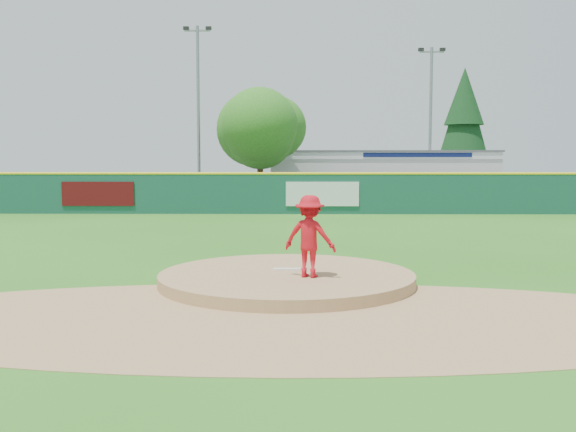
{
  "coord_description": "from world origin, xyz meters",
  "views": [
    {
      "loc": [
        0.22,
        -13.66,
        2.67
      ],
      "look_at": [
        0.0,
        2.0,
        1.3
      ],
      "focal_mm": 40.0,
      "sensor_mm": 36.0,
      "label": 1
    }
  ],
  "objects_px": {
    "van": "(369,195)",
    "light_pole_right": "(430,116)",
    "playground_slide": "(8,194)",
    "deciduous_tree": "(260,128)",
    "pool_building_grp": "(378,174)",
    "conifer_tree": "(464,122)",
    "light_pole_left": "(198,106)",
    "pitcher": "(310,236)"
  },
  "relations": [
    {
      "from": "pitcher",
      "to": "light_pole_left",
      "type": "height_order",
      "value": "light_pole_left"
    },
    {
      "from": "pool_building_grp",
      "to": "conifer_tree",
      "type": "height_order",
      "value": "conifer_tree"
    },
    {
      "from": "conifer_tree",
      "to": "pool_building_grp",
      "type": "bearing_deg",
      "value": -150.22
    },
    {
      "from": "van",
      "to": "playground_slide",
      "type": "relative_size",
      "value": 1.67
    },
    {
      "from": "van",
      "to": "playground_slide",
      "type": "height_order",
      "value": "playground_slide"
    },
    {
      "from": "pool_building_grp",
      "to": "van",
      "type": "bearing_deg",
      "value": -100.78
    },
    {
      "from": "pitcher",
      "to": "light_pole_left",
      "type": "xyz_separation_m",
      "value": [
        -6.49,
        27.51,
        4.95
      ]
    },
    {
      "from": "van",
      "to": "light_pole_right",
      "type": "xyz_separation_m",
      "value": [
        4.58,
        5.31,
        4.92
      ]
    },
    {
      "from": "pool_building_grp",
      "to": "light_pole_left",
      "type": "bearing_deg",
      "value": -157.4
    },
    {
      "from": "pool_building_grp",
      "to": "deciduous_tree",
      "type": "xyz_separation_m",
      "value": [
        -8.0,
        -6.99,
        2.89
      ]
    },
    {
      "from": "playground_slide",
      "to": "light_pole_right",
      "type": "bearing_deg",
      "value": 14.8
    },
    {
      "from": "pool_building_grp",
      "to": "light_pole_right",
      "type": "xyz_separation_m",
      "value": [
        3.0,
        -2.99,
        3.88
      ]
    },
    {
      "from": "pitcher",
      "to": "pool_building_grp",
      "type": "height_order",
      "value": "pool_building_grp"
    },
    {
      "from": "deciduous_tree",
      "to": "pool_building_grp",
      "type": "bearing_deg",
      "value": 41.16
    },
    {
      "from": "van",
      "to": "pitcher",
      "type": "bearing_deg",
      "value": 148.83
    },
    {
      "from": "playground_slide",
      "to": "deciduous_tree",
      "type": "distance_m",
      "value": 14.92
    },
    {
      "from": "conifer_tree",
      "to": "light_pole_right",
      "type": "relative_size",
      "value": 0.95
    },
    {
      "from": "deciduous_tree",
      "to": "light_pole_left",
      "type": "bearing_deg",
      "value": 153.43
    },
    {
      "from": "pitcher",
      "to": "pool_building_grp",
      "type": "xyz_separation_m",
      "value": [
        5.52,
        32.51,
        0.56
      ]
    },
    {
      "from": "conifer_tree",
      "to": "light_pole_left",
      "type": "relative_size",
      "value": 0.86
    },
    {
      "from": "pitcher",
      "to": "deciduous_tree",
      "type": "height_order",
      "value": "deciduous_tree"
    },
    {
      "from": "pitcher",
      "to": "light_pole_left",
      "type": "relative_size",
      "value": 0.15
    },
    {
      "from": "deciduous_tree",
      "to": "conifer_tree",
      "type": "xyz_separation_m",
      "value": [
        15.0,
        11.0,
        0.99
      ]
    },
    {
      "from": "van",
      "to": "playground_slide",
      "type": "bearing_deg",
      "value": 71.79
    },
    {
      "from": "deciduous_tree",
      "to": "van",
      "type": "bearing_deg",
      "value": -11.53
    },
    {
      "from": "pitcher",
      "to": "deciduous_tree",
      "type": "relative_size",
      "value": 0.23
    },
    {
      "from": "playground_slide",
      "to": "conifer_tree",
      "type": "height_order",
      "value": "conifer_tree"
    },
    {
      "from": "pool_building_grp",
      "to": "deciduous_tree",
      "type": "distance_m",
      "value": 11.01
    },
    {
      "from": "pitcher",
      "to": "playground_slide",
      "type": "xyz_separation_m",
      "value": [
        -16.66,
        22.86,
        -0.37
      ]
    },
    {
      "from": "playground_slide",
      "to": "deciduous_tree",
      "type": "xyz_separation_m",
      "value": [
        14.18,
        2.65,
        3.82
      ]
    },
    {
      "from": "van",
      "to": "light_pole_right",
      "type": "distance_m",
      "value": 8.57
    },
    {
      "from": "conifer_tree",
      "to": "light_pole_right",
      "type": "xyz_separation_m",
      "value": [
        -4.0,
        -7.0,
        0.0
      ]
    },
    {
      "from": "pitcher",
      "to": "van",
      "type": "distance_m",
      "value": 24.53
    },
    {
      "from": "conifer_tree",
      "to": "light_pole_right",
      "type": "height_order",
      "value": "light_pole_right"
    },
    {
      "from": "light_pole_left",
      "to": "pitcher",
      "type": "bearing_deg",
      "value": -76.74
    },
    {
      "from": "playground_slide",
      "to": "light_pole_left",
      "type": "bearing_deg",
      "value": 24.56
    },
    {
      "from": "van",
      "to": "pool_building_grp",
      "type": "distance_m",
      "value": 8.52
    },
    {
      "from": "van",
      "to": "pool_building_grp",
      "type": "height_order",
      "value": "pool_building_grp"
    },
    {
      "from": "van",
      "to": "deciduous_tree",
      "type": "distance_m",
      "value": 7.64
    },
    {
      "from": "playground_slide",
      "to": "deciduous_tree",
      "type": "bearing_deg",
      "value": 10.59
    },
    {
      "from": "light_pole_left",
      "to": "light_pole_right",
      "type": "distance_m",
      "value": 15.14
    },
    {
      "from": "pitcher",
      "to": "conifer_tree",
      "type": "height_order",
      "value": "conifer_tree"
    }
  ]
}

